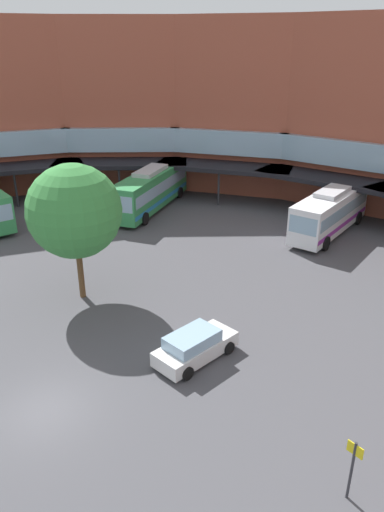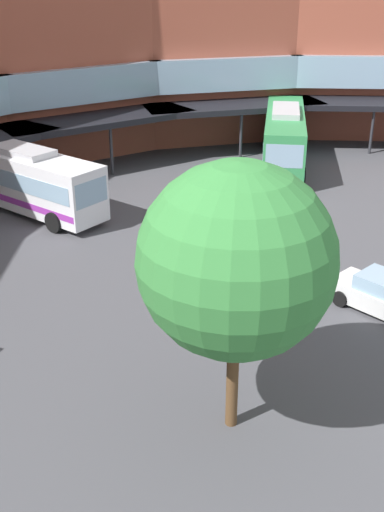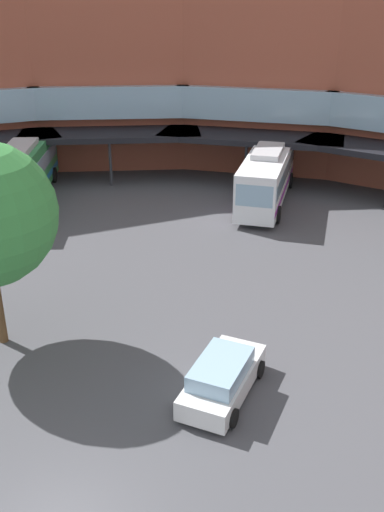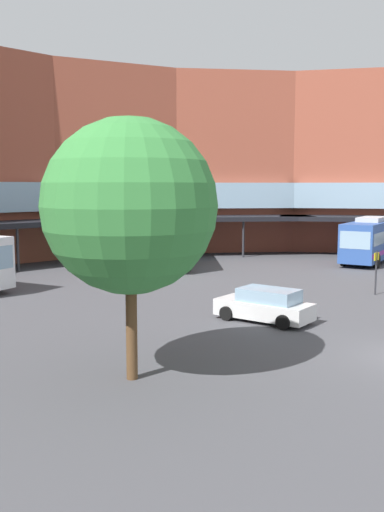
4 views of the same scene
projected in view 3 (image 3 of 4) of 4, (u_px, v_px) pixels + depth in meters
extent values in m
cube|color=#9E4C38|center=(263.00, 56.00, 43.59)|extent=(13.02, 6.00, 16.65)
cube|color=#8CADC6|center=(260.00, 98.00, 44.34)|extent=(11.71, 6.24, 2.33)
cube|color=black|center=(250.00, 137.00, 41.33)|extent=(13.02, 4.00, 0.40)
cylinder|color=#2D2D33|center=(246.00, 166.00, 40.63)|extent=(0.20, 0.20, 3.33)
cube|color=#9E4C38|center=(109.00, 55.00, 44.49)|extent=(14.25, 9.86, 16.65)
cube|color=#8CADC6|center=(111.00, 96.00, 45.23)|extent=(13.10, 9.67, 2.33)
cube|color=black|center=(110.00, 135.00, 42.10)|extent=(13.61, 7.97, 0.40)
cylinder|color=#2D2D33|center=(110.00, 163.00, 41.37)|extent=(0.20, 0.20, 3.33)
cube|color=#338C4C|center=(22.00, 174.00, 38.16)|extent=(5.68, 12.27, 3.11)
cube|color=#8CADC6|center=(21.00, 168.00, 38.00)|extent=(5.52, 11.59, 1.00)
cube|color=#267FBF|center=(23.00, 187.00, 38.53)|extent=(5.63, 12.05, 0.37)
cube|color=#B2B2B7|center=(19.00, 148.00, 37.42)|extent=(2.84, 4.65, 0.36)
cylinder|color=black|center=(29.00, 215.00, 35.06)|extent=(0.59, 1.14, 1.10)
cylinder|color=black|center=(54.00, 175.00, 42.49)|extent=(0.59, 1.14, 1.10)
cylinder|color=black|center=(21.00, 175.00, 42.42)|extent=(0.59, 1.14, 1.10)
cube|color=white|center=(267.00, 176.00, 38.00)|extent=(2.57, 10.43, 2.96)
cube|color=#8CADC6|center=(267.00, 171.00, 37.85)|extent=(2.61, 9.81, 0.95)
cube|color=purple|center=(266.00, 188.00, 38.35)|extent=(2.59, 10.22, 0.35)
cube|color=#8CADC6|center=(254.00, 196.00, 33.34)|extent=(2.17, 0.14, 1.30)
cube|color=#B2B2B7|center=(268.00, 151.00, 37.29)|extent=(1.76, 3.76, 0.36)
cylinder|color=black|center=(278.00, 215.00, 35.16)|extent=(0.31, 1.10, 1.10)
cylinder|color=black|center=(238.00, 211.00, 35.73)|extent=(0.31, 1.10, 1.10)
cylinder|color=black|center=(290.00, 180.00, 41.36)|extent=(0.31, 1.10, 1.10)
cylinder|color=black|center=(256.00, 178.00, 41.93)|extent=(0.31, 1.10, 1.10)
cube|color=silver|center=(223.00, 380.00, 20.43)|extent=(2.49, 4.63, 0.75)
cube|color=#8CADC6|center=(221.00, 369.00, 19.94)|extent=(1.99, 2.86, 0.60)
cylinder|color=black|center=(214.00, 358.00, 22.06)|extent=(0.32, 0.69, 0.66)
cylinder|color=black|center=(260.00, 369.00, 21.41)|extent=(0.32, 0.69, 0.66)
cylinder|color=black|center=(183.00, 404.00, 19.65)|extent=(0.32, 0.69, 0.66)
cylinder|color=black|center=(233.00, 418.00, 19.00)|extent=(0.32, 0.69, 0.66)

